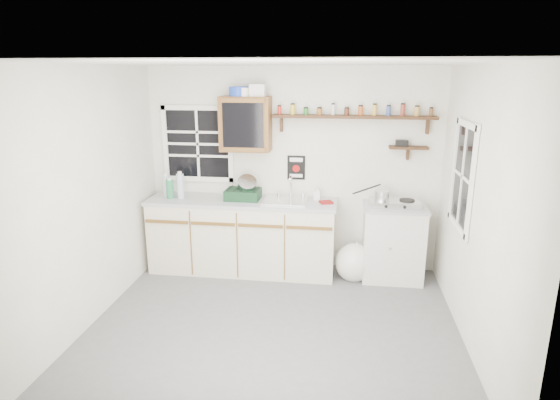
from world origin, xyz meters
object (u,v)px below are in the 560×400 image
Objects in this scene: right_cabinet at (393,242)px; dish_rack at (244,191)px; main_cabinet at (243,235)px; hotplate at (394,203)px; spice_shelf at (354,116)px; upper_cabinet at (246,124)px.

right_cabinet is 2.17× the size of dish_rack.
main_cabinet is 3.98× the size of hotplate.
right_cabinet is 0.48× the size of spice_shelf.
upper_cabinet is 1.55× the size of dish_rack.
right_cabinet is 1.57m from spice_shelf.
spice_shelf reaches higher than right_cabinet.
dish_rack is (-1.81, 0.00, 0.56)m from right_cabinet.
main_cabinet is 0.56m from dish_rack.
hotplate is at bearing -4.44° from upper_cabinet.
main_cabinet is at bearing -179.70° from hotplate.
spice_shelf reaches higher than hotplate.
main_cabinet is 1.88m from hotplate.
hotplate is (1.78, -0.14, -0.88)m from upper_cabinet.
main_cabinet is at bearing -129.11° from dish_rack.
spice_shelf is at bearing 157.62° from hotplate.
right_cabinet is 1.40× the size of upper_cabinet.
dish_rack is at bearing 49.65° from main_cabinet.
upper_cabinet is (-1.80, 0.12, 1.37)m from right_cabinet.
spice_shelf is (-0.52, 0.19, 1.47)m from right_cabinet.
dish_rack is 0.72× the size of hotplate.
main_cabinet is 1.98m from spice_shelf.
dish_rack is at bearing 179.33° from hotplate.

